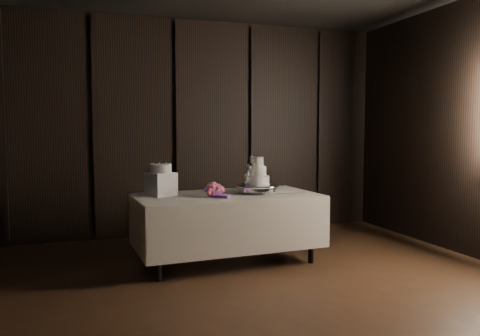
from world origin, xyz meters
name	(u,v)px	position (x,y,z in m)	size (l,w,h in m)	color
room	(272,125)	(0.00, 0.00, 1.50)	(6.08, 7.08, 3.08)	black
display_table	(227,225)	(0.25, 1.93, 0.42)	(2.05, 1.16, 0.76)	#EFE3CE
cake_stand	(257,189)	(0.61, 1.94, 0.81)	(0.48, 0.48, 0.09)	silver
wedding_cake	(256,174)	(0.59, 1.92, 0.98)	(0.30, 0.27, 0.32)	white
bouquet	(214,190)	(0.08, 1.84, 0.82)	(0.29, 0.39, 0.19)	#D45364
box_pedestal	(161,184)	(-0.45, 2.07, 0.89)	(0.26, 0.26, 0.25)	white
small_cake	(161,168)	(-0.45, 2.07, 1.06)	(0.23, 0.23, 0.09)	white
cake_knife	(286,194)	(0.89, 1.76, 0.77)	(0.37, 0.02, 0.01)	silver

